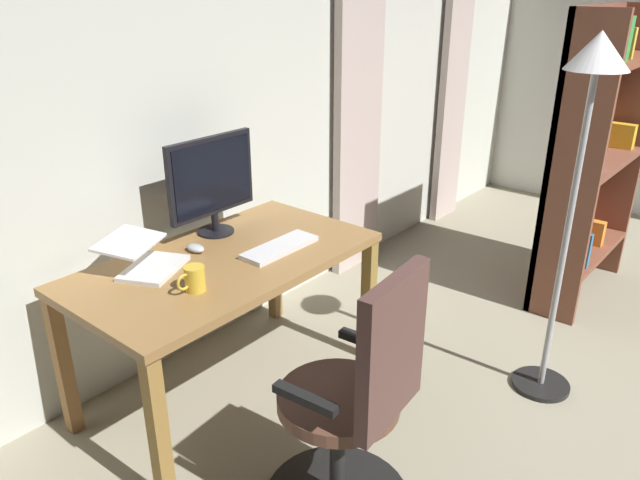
% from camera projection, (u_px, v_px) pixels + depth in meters
% --- Properties ---
extents(back_room_partition, '(5.80, 0.10, 2.62)m').
position_uv_depth(back_room_partition, '(296.00, 85.00, 3.56)').
color(back_room_partition, silver).
rests_on(back_room_partition, ground).
extents(curtain_left_panel, '(0.35, 0.06, 2.40)m').
position_uv_depth(curtain_left_panel, '(455.00, 74.00, 4.79)').
color(curtain_left_panel, '#C2AFA8').
rests_on(curtain_left_panel, ground).
extents(curtain_right_panel, '(0.45, 0.06, 2.40)m').
position_uv_depth(curtain_right_panel, '(359.00, 95.00, 3.88)').
color(curtain_right_panel, '#C2AFA8').
rests_on(curtain_right_panel, ground).
extents(desk, '(1.40, 0.76, 0.72)m').
position_uv_depth(desk, '(226.00, 275.00, 2.75)').
color(desk, olive).
rests_on(desk, ground).
extents(office_chair, '(0.56, 0.56, 1.05)m').
position_uv_depth(office_chair, '(355.00, 414.00, 2.10)').
color(office_chair, black).
rests_on(office_chair, ground).
extents(computer_monitor, '(0.50, 0.18, 0.48)m').
position_uv_depth(computer_monitor, '(212.00, 180.00, 2.89)').
color(computer_monitor, black).
rests_on(computer_monitor, desk).
extents(computer_keyboard, '(0.40, 0.14, 0.02)m').
position_uv_depth(computer_keyboard, '(280.00, 247.00, 2.80)').
color(computer_keyboard, silver).
rests_on(computer_keyboard, desk).
extents(laptop, '(0.39, 0.40, 0.14)m').
position_uv_depth(laptop, '(145.00, 258.00, 2.59)').
color(laptop, white).
rests_on(laptop, desk).
extents(computer_mouse, '(0.06, 0.10, 0.04)m').
position_uv_depth(computer_mouse, '(196.00, 248.00, 2.77)').
color(computer_mouse, '#B7BCC1').
rests_on(computer_mouse, desk).
extents(mug_tea, '(0.13, 0.08, 0.11)m').
position_uv_depth(mug_tea, '(194.00, 279.00, 2.41)').
color(mug_tea, gold).
rests_on(mug_tea, desk).
extents(bookshelf, '(0.95, 0.30, 1.76)m').
position_uv_depth(bookshelf, '(588.00, 157.00, 3.64)').
color(bookshelf, brown).
rests_on(bookshelf, ground).
extents(floor_lamp, '(0.28, 0.28, 1.70)m').
position_uv_depth(floor_lamp, '(585.00, 129.00, 2.51)').
color(floor_lamp, black).
rests_on(floor_lamp, ground).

